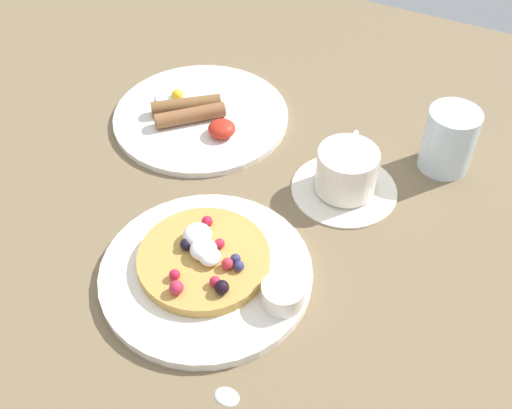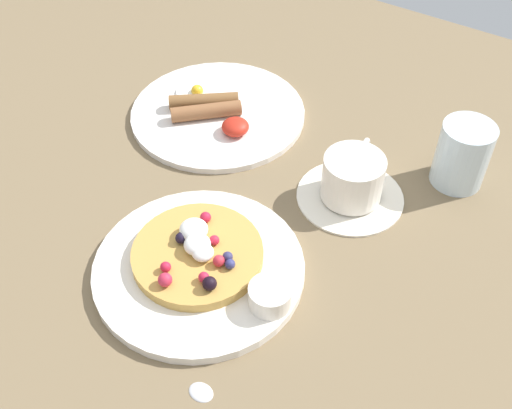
{
  "view_description": "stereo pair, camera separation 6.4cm",
  "coord_description": "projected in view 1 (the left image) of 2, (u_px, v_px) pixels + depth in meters",
  "views": [
    {
      "loc": [
        0.28,
        -0.5,
        0.62
      ],
      "look_at": [
        0.02,
        0.0,
        0.04
      ],
      "focal_mm": 43.96,
      "sensor_mm": 36.0,
      "label": 1
    },
    {
      "loc": [
        0.33,
        -0.47,
        0.62
      ],
      "look_at": [
        0.02,
        0.0,
        0.04
      ],
      "focal_mm": 43.96,
      "sensor_mm": 36.0,
      "label": 2
    }
  ],
  "objects": [
    {
      "name": "fried_breakfast",
      "position": [
        193.0,
        111.0,
        0.98
      ],
      "size": [
        0.17,
        0.12,
        0.03
      ],
      "color": "brown",
      "rests_on": "breakfast_plate"
    },
    {
      "name": "pancake_plate",
      "position": [
        206.0,
        273.0,
        0.77
      ],
      "size": [
        0.26,
        0.26,
        0.01
      ],
      "primitive_type": "cylinder",
      "color": "white",
      "rests_on": "ground_plane"
    },
    {
      "name": "pancake_with_berries",
      "position": [
        205.0,
        258.0,
        0.77
      ],
      "size": [
        0.16,
        0.16,
        0.04
      ],
      "color": "#C29344",
      "rests_on": "pancake_plate"
    },
    {
      "name": "water_glass",
      "position": [
        449.0,
        140.0,
        0.89
      ],
      "size": [
        0.07,
        0.07,
        0.1
      ],
      "primitive_type": "cylinder",
      "color": "silver",
      "rests_on": "ground_plane"
    },
    {
      "name": "syrup_ramekin",
      "position": [
        283.0,
        294.0,
        0.73
      ],
      "size": [
        0.05,
        0.05,
        0.03
      ],
      "color": "white",
      "rests_on": "pancake_plate"
    },
    {
      "name": "ground_plane",
      "position": [
        239.0,
        228.0,
        0.86
      ],
      "size": [
        2.05,
        1.31,
        0.03
      ],
      "primitive_type": "cube",
      "color": "brown"
    },
    {
      "name": "breakfast_plate",
      "position": [
        201.0,
        117.0,
        1.0
      ],
      "size": [
        0.28,
        0.28,
        0.01
      ],
      "primitive_type": "cylinder",
      "color": "white",
      "rests_on": "ground_plane"
    },
    {
      "name": "coffee_cup",
      "position": [
        347.0,
        169.0,
        0.86
      ],
      "size": [
        0.08,
        0.12,
        0.06
      ],
      "color": "white",
      "rests_on": "coffee_saucer"
    },
    {
      "name": "coffee_saucer",
      "position": [
        344.0,
        189.0,
        0.88
      ],
      "size": [
        0.15,
        0.15,
        0.01
      ],
      "primitive_type": "cylinder",
      "color": "white",
      "rests_on": "ground_plane"
    }
  ]
}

